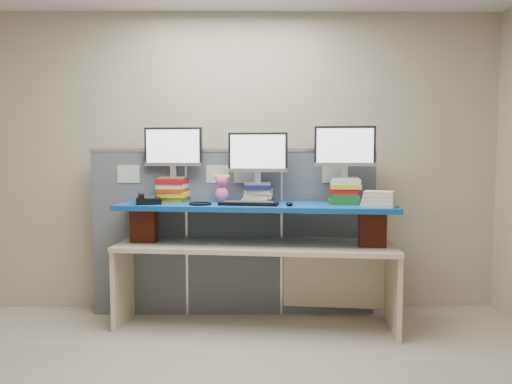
{
  "coord_description": "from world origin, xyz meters",
  "views": [
    {
      "loc": [
        0.16,
        -2.75,
        1.5
      ],
      "look_at": [
        0.2,
        1.48,
        1.16
      ],
      "focal_mm": 35.0,
      "sensor_mm": 36.0,
      "label": 1
    }
  ],
  "objects_px": {
    "monitor_left": "(173,149)",
    "desk_phone": "(148,200)",
    "blue_board": "(256,206)",
    "monitor_center": "(258,155)",
    "desk": "(256,260)",
    "keyboard": "(249,203)",
    "monitor_right": "(345,149)"
  },
  "relations": [
    {
      "from": "monitor_left",
      "to": "desk_phone",
      "type": "distance_m",
      "value": 0.52
    },
    {
      "from": "blue_board",
      "to": "monitor_center",
      "type": "bearing_deg",
      "value": 88.27
    },
    {
      "from": "blue_board",
      "to": "desk_phone",
      "type": "xyz_separation_m",
      "value": [
        -0.92,
        -0.02,
        0.05
      ]
    },
    {
      "from": "desk",
      "to": "keyboard",
      "type": "relative_size",
      "value": 4.77
    },
    {
      "from": "desk",
      "to": "monitor_left",
      "type": "relative_size",
      "value": 4.69
    },
    {
      "from": "blue_board",
      "to": "desk_phone",
      "type": "distance_m",
      "value": 0.92
    },
    {
      "from": "blue_board",
      "to": "monitor_right",
      "type": "distance_m",
      "value": 0.9
    },
    {
      "from": "desk",
      "to": "monitor_center",
      "type": "distance_m",
      "value": 0.91
    },
    {
      "from": "keyboard",
      "to": "monitor_right",
      "type": "bearing_deg",
      "value": 19.12
    },
    {
      "from": "desk",
      "to": "desk_phone",
      "type": "xyz_separation_m",
      "value": [
        -0.92,
        -0.02,
        0.52
      ]
    },
    {
      "from": "monitor_center",
      "to": "keyboard",
      "type": "height_order",
      "value": "monitor_center"
    },
    {
      "from": "desk",
      "to": "monitor_center",
      "type": "height_order",
      "value": "monitor_center"
    },
    {
      "from": "monitor_left",
      "to": "keyboard",
      "type": "bearing_deg",
      "value": -18.8
    },
    {
      "from": "monitor_left",
      "to": "monitor_center",
      "type": "relative_size",
      "value": 1.0
    },
    {
      "from": "desk",
      "to": "desk_phone",
      "type": "distance_m",
      "value": 1.05
    },
    {
      "from": "monitor_right",
      "to": "monitor_center",
      "type": "bearing_deg",
      "value": -180.0
    },
    {
      "from": "blue_board",
      "to": "keyboard",
      "type": "distance_m",
      "value": 0.13
    },
    {
      "from": "desk",
      "to": "keyboard",
      "type": "bearing_deg",
      "value": -111.76
    },
    {
      "from": "monitor_left",
      "to": "keyboard",
      "type": "xyz_separation_m",
      "value": [
        0.67,
        -0.32,
        -0.45
      ]
    },
    {
      "from": "desk",
      "to": "monitor_right",
      "type": "distance_m",
      "value": 1.22
    },
    {
      "from": "desk",
      "to": "blue_board",
      "type": "xyz_separation_m",
      "value": [
        0.0,
        0.0,
        0.46
      ]
    },
    {
      "from": "monitor_center",
      "to": "keyboard",
      "type": "relative_size",
      "value": 1.02
    },
    {
      "from": "desk",
      "to": "monitor_center",
      "type": "xyz_separation_m",
      "value": [
        0.02,
        0.12,
        0.9
      ]
    },
    {
      "from": "blue_board",
      "to": "monitor_center",
      "type": "height_order",
      "value": "monitor_center"
    },
    {
      "from": "monitor_right",
      "to": "desk_phone",
      "type": "relative_size",
      "value": 2.11
    },
    {
      "from": "desk",
      "to": "blue_board",
      "type": "bearing_deg",
      "value": 6.82
    },
    {
      "from": "monitor_left",
      "to": "monitor_right",
      "type": "xyz_separation_m",
      "value": [
        1.49,
        -0.18,
        0.0
      ]
    },
    {
      "from": "desk",
      "to": "blue_board",
      "type": "distance_m",
      "value": 0.46
    },
    {
      "from": "blue_board",
      "to": "monitor_left",
      "type": "bearing_deg",
      "value": 171.02
    },
    {
      "from": "desk",
      "to": "monitor_center",
      "type": "relative_size",
      "value": 4.69
    },
    {
      "from": "monitor_left",
      "to": "desk",
      "type": "bearing_deg",
      "value": -8.98
    },
    {
      "from": "monitor_left",
      "to": "desk_phone",
      "type": "xyz_separation_m",
      "value": [
        -0.19,
        -0.22,
        -0.43
      ]
    }
  ]
}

